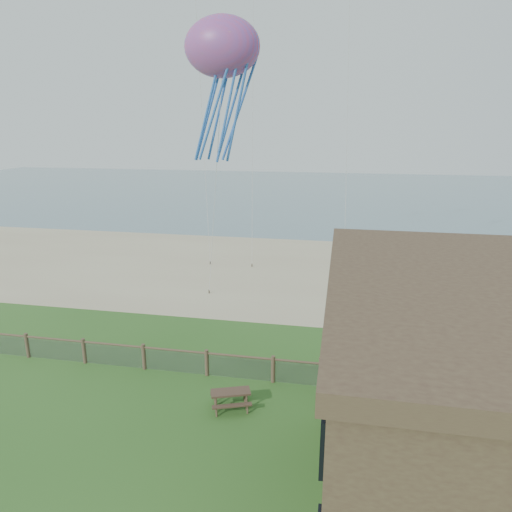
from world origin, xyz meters
name	(u,v)px	position (x,y,z in m)	size (l,w,h in m)	color
ground	(155,470)	(0.00, 0.00, 0.00)	(160.00, 160.00, 0.00)	#29561D
sand_beach	(266,269)	(0.00, 22.00, 0.00)	(72.00, 20.00, 0.02)	tan
ocean	(309,192)	(0.00, 66.00, 0.00)	(160.00, 68.00, 0.02)	slate
chainlink_fence	(207,364)	(0.00, 6.00, 0.55)	(36.20, 0.20, 1.25)	#4B3D2A
picnic_table	(231,401)	(1.64, 3.79, 0.33)	(1.55, 1.17, 0.65)	#4F372D
octopus_kite	(223,88)	(-0.86, 13.05, 12.73)	(3.76, 2.65, 7.73)	#FF3028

